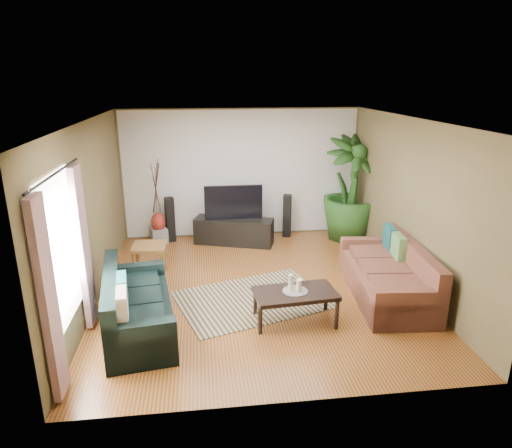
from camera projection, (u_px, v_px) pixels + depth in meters
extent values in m
plane|color=#985A27|center=(258.00, 289.00, 7.46)|extent=(5.50, 5.50, 0.00)
plane|color=white|center=(258.00, 120.00, 6.62)|extent=(5.50, 5.50, 0.00)
plane|color=brown|center=(241.00, 174.00, 9.64)|extent=(5.00, 0.00, 5.00)
plane|color=brown|center=(293.00, 287.00, 4.44)|extent=(5.00, 0.00, 5.00)
plane|color=brown|center=(90.00, 215.00, 6.75)|extent=(0.00, 5.50, 5.50)
plane|color=brown|center=(411.00, 204.00, 7.33)|extent=(0.00, 5.50, 5.50)
plane|color=white|center=(241.00, 174.00, 9.63)|extent=(4.90, 0.00, 4.90)
plane|color=white|center=(61.00, 251.00, 5.22)|extent=(0.00, 1.80, 1.80)
cube|color=gray|center=(48.00, 301.00, 4.60)|extent=(0.08, 0.35, 2.20)
cube|color=gray|center=(83.00, 248.00, 6.01)|extent=(0.08, 0.35, 2.20)
cylinder|color=black|center=(55.00, 174.00, 4.95)|extent=(0.03, 1.90, 0.03)
cube|color=black|center=(138.00, 302.00, 6.13)|extent=(1.12, 2.07, 0.85)
cube|color=brown|center=(387.00, 271.00, 7.10)|extent=(1.20, 2.31, 0.85)
cube|color=tan|center=(252.00, 299.00, 7.09)|extent=(2.58, 2.15, 0.01)
cube|color=black|center=(295.00, 306.00, 6.40)|extent=(1.19, 0.72, 0.46)
cylinder|color=gray|center=(295.00, 291.00, 6.32)|extent=(0.35, 0.35, 0.02)
cylinder|color=beige|center=(291.00, 282.00, 6.31)|extent=(0.07, 0.07, 0.23)
cylinder|color=white|center=(299.00, 286.00, 6.26)|extent=(0.07, 0.07, 0.18)
cylinder|color=beige|center=(299.00, 284.00, 6.36)|extent=(0.07, 0.07, 0.14)
cube|color=black|center=(234.00, 231.00, 9.40)|extent=(1.67, 0.95, 0.53)
cube|color=black|center=(233.00, 202.00, 9.23)|extent=(1.18, 0.06, 0.69)
cube|color=black|center=(170.00, 220.00, 9.49)|extent=(0.21, 0.23, 0.94)
cube|color=black|center=(287.00, 216.00, 9.79)|extent=(0.21, 0.23, 0.92)
imported|color=#1E4617|center=(351.00, 189.00, 9.47)|extent=(1.44, 1.44, 2.17)
cylinder|color=black|center=(349.00, 231.00, 9.76)|extent=(0.40, 0.40, 0.31)
cube|color=gray|center=(159.00, 236.00, 9.47)|extent=(0.39, 0.39, 0.32)
ellipsoid|color=maroon|center=(158.00, 222.00, 9.37)|extent=(0.29, 0.29, 0.40)
cube|color=brown|center=(150.00, 261.00, 7.83)|extent=(0.56, 0.56, 0.58)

